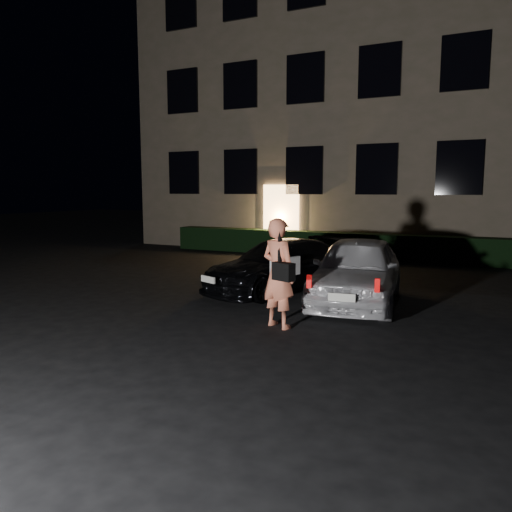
% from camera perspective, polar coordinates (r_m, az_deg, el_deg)
% --- Properties ---
extents(ground, '(80.00, 80.00, 0.00)m').
position_cam_1_polar(ground, '(7.63, -5.66, -9.99)').
color(ground, black).
rests_on(ground, ground).
extents(building, '(20.00, 8.11, 12.00)m').
position_cam_1_polar(building, '(21.83, 16.29, 17.00)').
color(building, '#655C48').
rests_on(building, ground).
extents(hedge, '(15.00, 0.70, 0.85)m').
position_cam_1_polar(hedge, '(17.22, 13.03, 1.09)').
color(hedge, black).
rests_on(hedge, ground).
extents(sedan, '(2.97, 4.32, 1.16)m').
position_cam_1_polar(sedan, '(11.46, 2.79, -1.08)').
color(sedan, black).
rests_on(sedan, ground).
extents(hatch, '(2.12, 4.18, 1.37)m').
position_cam_1_polar(hatch, '(10.35, 11.47, -1.58)').
color(hatch, silver).
rests_on(hatch, ground).
extents(man, '(0.78, 0.66, 1.84)m').
position_cam_1_polar(man, '(8.31, 2.62, -1.96)').
color(man, '#F7815E').
rests_on(man, ground).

